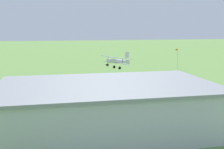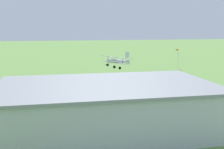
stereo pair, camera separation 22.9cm
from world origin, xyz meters
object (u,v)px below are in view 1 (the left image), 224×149
car_grey (14,103)px  person_walking_on_apron (58,96)px  hangar (107,106)px  person_watching_takeoff (64,94)px  biplane (117,61)px  person_beside_truck (80,93)px  person_at_fence_line (168,100)px  car_black (156,94)px  person_by_parked_cars (132,93)px  windsock (176,51)px

car_grey → person_walking_on_apron: car_grey is taller
hangar → person_watching_takeoff: bearing=-73.6°
biplane → car_grey: 25.38m
person_walking_on_apron → person_beside_truck: size_ratio=0.96×
person_at_fence_line → car_grey: bearing=-7.2°
car_black → person_by_parked_cars: 4.22m
hangar → biplane: (-7.29, -27.00, 2.24)m
person_walking_on_apron → hangar: bearing=111.1°
car_black → person_watching_takeoff: size_ratio=2.73×
car_black → person_at_fence_line: person_at_fence_line is taller
hangar → person_watching_takeoff: size_ratio=16.04×
person_walking_on_apron → person_watching_takeoff: size_ratio=0.97×
person_watching_takeoff → person_beside_truck: 2.89m
car_black → person_at_fence_line: bearing=96.2°
car_grey → person_watching_takeoff: car_grey is taller
person_walking_on_apron → person_at_fence_line: person_at_fence_line is taller
person_at_fence_line → person_walking_on_apron: bearing=-20.1°
windsock → person_beside_truck: bearing=43.6°
person_walking_on_apron → biplane: bearing=-137.3°
person_by_parked_cars → person_watching_takeoff: size_ratio=0.96×
biplane → person_watching_takeoff: size_ratio=4.74×
person_watching_takeoff → person_beside_truck: size_ratio=0.99×
car_grey → person_walking_on_apron: 7.47m
person_walking_on_apron → person_watching_takeoff: person_watching_takeoff is taller
biplane → person_by_parked_cars: biplane is taller
biplane → person_watching_takeoff: (12.02, 10.94, -4.32)m
person_at_fence_line → windsock: 42.67m
person_walking_on_apron → person_beside_truck: 4.22m
car_grey → car_black: bearing=-176.9°
hangar → biplane: 28.06m
hangar → person_beside_truck: 16.86m
person_watching_takeoff → windsock: windsock is taller
person_walking_on_apron → person_by_parked_cars: size_ratio=1.01×
car_grey → person_by_parked_cars: 19.97m
person_beside_truck → hangar: bearing=96.5°
biplane → person_beside_truck: 14.51m
person_walking_on_apron → windsock: windsock is taller
car_grey → person_watching_takeoff: (-7.73, -4.42, -0.05)m
car_grey → person_beside_truck: size_ratio=2.53×
biplane → person_at_fence_line: 19.36m
person_walking_on_apron → person_beside_truck: person_beside_truck is taller
person_watching_takeoff → windsock: 46.60m
hangar → windsock: size_ratio=4.33×
hangar → windsock: 55.67m
person_watching_takeoff → windsock: bearing=-138.4°
person_watching_takeoff → person_by_parked_cars: bearing=173.5°
person_by_parked_cars → windsock: size_ratio=0.26×
car_black → person_by_parked_cars: car_black is taller
person_at_fence_line → windsock: bearing=-115.6°
windsock → biplane: bearing=41.3°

